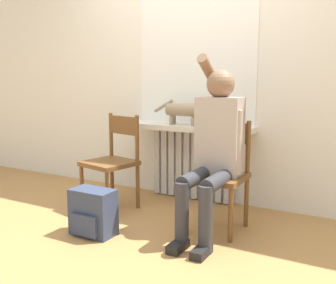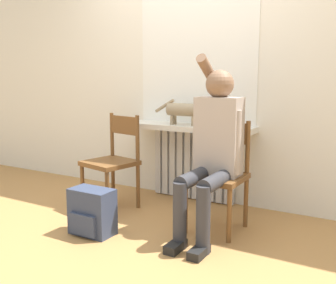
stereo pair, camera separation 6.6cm
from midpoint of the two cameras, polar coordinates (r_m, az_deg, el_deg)
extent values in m
plane|color=#B27F47|center=(3.05, -6.83, -13.79)|extent=(12.00, 12.00, 0.00)
cube|color=white|center=(3.87, 3.69, 11.62)|extent=(7.00, 0.06, 2.70)
cube|color=silver|center=(3.90, 3.13, -3.15)|extent=(0.85, 0.05, 0.70)
cube|color=silver|center=(4.04, -2.05, -2.70)|extent=(0.06, 0.03, 0.68)
cube|color=silver|center=(4.00, -1.00, -2.83)|extent=(0.06, 0.03, 0.68)
cube|color=silver|center=(3.96, 0.07, -2.95)|extent=(0.06, 0.03, 0.68)
cube|color=silver|center=(3.92, 1.16, -3.08)|extent=(0.06, 0.03, 0.68)
cube|color=silver|center=(3.88, 2.27, -3.21)|extent=(0.06, 0.03, 0.68)
cube|color=silver|center=(3.84, 3.40, -3.34)|extent=(0.06, 0.03, 0.68)
cube|color=silver|center=(3.81, 4.56, -3.47)|extent=(0.06, 0.03, 0.68)
cube|color=silver|center=(3.77, 5.74, -3.60)|extent=(0.06, 0.03, 0.68)
cube|color=silver|center=(3.74, 6.94, -3.73)|extent=(0.06, 0.03, 0.68)
cube|color=silver|center=(3.71, 8.16, -3.87)|extent=(0.06, 0.03, 0.68)
cube|color=silver|center=(3.72, 2.28, 2.15)|extent=(1.27, 0.34, 0.05)
cube|color=white|center=(3.84, 3.46, 12.14)|extent=(1.22, 0.01, 1.26)
cube|color=brown|center=(3.61, -9.03, -3.07)|extent=(0.49, 0.49, 0.04)
cylinder|color=brown|center=(3.70, -12.89, -6.46)|extent=(0.04, 0.04, 0.41)
cylinder|color=brown|center=(3.42, -9.33, -7.63)|extent=(0.04, 0.04, 0.41)
cylinder|color=brown|center=(3.91, -8.60, -5.47)|extent=(0.04, 0.04, 0.41)
cylinder|color=brown|center=(3.65, -4.94, -6.46)|extent=(0.04, 0.04, 0.41)
cylinder|color=brown|center=(3.82, -8.76, 1.08)|extent=(0.04, 0.04, 0.41)
cylinder|color=brown|center=(3.55, -5.04, 0.55)|extent=(0.04, 0.04, 0.41)
cube|color=brown|center=(3.67, -7.00, 2.43)|extent=(0.37, 0.10, 0.17)
cube|color=brown|center=(3.09, 6.61, -5.11)|extent=(0.41, 0.41, 0.04)
cylinder|color=brown|center=(3.07, 2.07, -9.49)|extent=(0.04, 0.04, 0.41)
cylinder|color=brown|center=(2.93, 8.44, -10.50)|extent=(0.04, 0.04, 0.41)
cylinder|color=brown|center=(3.38, 4.89, -7.76)|extent=(0.04, 0.04, 0.41)
cylinder|color=brown|center=(3.25, 10.72, -8.56)|extent=(0.04, 0.04, 0.41)
cylinder|color=brown|center=(3.27, 5.00, -0.20)|extent=(0.04, 0.04, 0.41)
cylinder|color=brown|center=(3.15, 10.97, -0.72)|extent=(0.04, 0.04, 0.41)
cube|color=brown|center=(3.19, 7.96, 1.38)|extent=(0.37, 0.03, 0.17)
cylinder|color=#333338|center=(2.93, 3.43, -5.11)|extent=(0.11, 0.46, 0.11)
cylinder|color=#333338|center=(2.86, 6.70, -5.52)|extent=(0.11, 0.46, 0.11)
cylinder|color=#333338|center=(2.80, 1.33, -10.60)|extent=(0.10, 0.10, 0.48)
cylinder|color=#333338|center=(2.73, 4.75, -11.19)|extent=(0.10, 0.10, 0.48)
cube|color=black|center=(2.83, 0.73, -14.92)|extent=(0.09, 0.20, 0.06)
cube|color=black|center=(2.76, 4.16, -15.62)|extent=(0.09, 0.20, 0.06)
cube|color=#AD9E93|center=(3.05, 6.87, 0.84)|extent=(0.34, 0.20, 0.60)
sphere|color=#846047|center=(3.01, 7.01, 8.33)|extent=(0.21, 0.21, 0.21)
cylinder|color=#846047|center=(3.19, 5.96, 9.05)|extent=(0.08, 0.50, 0.38)
cylinder|color=#AD9E93|center=(2.96, 9.31, -0.05)|extent=(0.08, 0.08, 0.48)
cylinder|color=#9E896B|center=(3.66, 1.70, 4.71)|extent=(0.32, 0.12, 0.12)
sphere|color=#9E896B|center=(3.58, 4.43, 4.86)|extent=(0.11, 0.11, 0.11)
cone|color=#9E896B|center=(3.55, 4.26, 5.60)|extent=(0.04, 0.04, 0.04)
cone|color=#9E896B|center=(3.60, 4.61, 5.65)|extent=(0.04, 0.04, 0.04)
cylinder|color=#9E896B|center=(3.60, 3.05, 2.98)|extent=(0.03, 0.03, 0.08)
cylinder|color=#9E896B|center=(3.65, 3.46, 3.07)|extent=(0.03, 0.03, 0.08)
cylinder|color=#9E896B|center=(3.70, -0.06, 3.17)|extent=(0.03, 0.03, 0.08)
cylinder|color=#9E896B|center=(3.75, 0.38, 3.26)|extent=(0.03, 0.03, 0.08)
cylinder|color=#9E896B|center=(3.76, -1.12, 5.28)|extent=(0.21, 0.03, 0.14)
cube|color=#333D56|center=(3.11, -11.41, -9.92)|extent=(0.34, 0.19, 0.36)
cube|color=#333D56|center=(3.05, -12.75, -11.75)|extent=(0.24, 0.03, 0.16)
camera|label=1|loc=(0.03, -90.56, -0.09)|focal=42.00mm
camera|label=2|loc=(0.03, 89.44, 0.09)|focal=42.00mm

